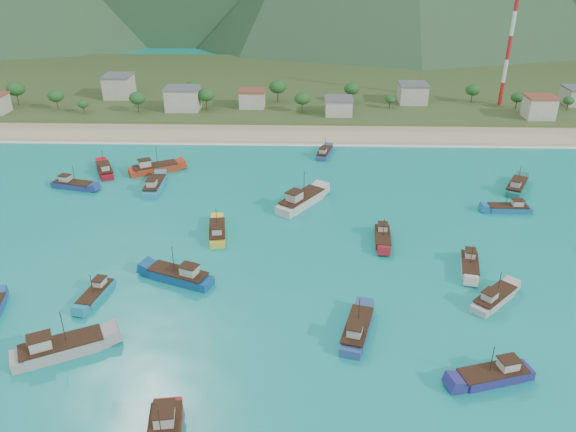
{
  "coord_description": "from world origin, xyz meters",
  "views": [
    {
      "loc": [
        9.73,
        -82.48,
        53.39
      ],
      "look_at": [
        6.76,
        18.0,
        3.0
      ],
      "focal_mm": 35.0,
      "sensor_mm": 36.0,
      "label": 1
    }
  ],
  "objects_px": {
    "boat_19": "(508,209)",
    "boat_26": "(494,376)",
    "boat_14": "(470,266)",
    "boat_17": "(383,238)",
    "boat_3": "(301,201)",
    "boat_13": "(324,153)",
    "boat_21": "(494,299)",
    "boat_20": "(217,233)",
    "boat_1": "(357,331)",
    "boat_16": "(60,349)",
    "boat_12": "(105,170)",
    "boat_23": "(96,294)",
    "boat_10": "(516,187)",
    "boat_28": "(179,276)",
    "radio_tower": "(511,36)",
    "boat_27": "(73,185)",
    "boat_6": "(155,186)",
    "boat_25": "(154,169)"
  },
  "relations": [
    {
      "from": "boat_16",
      "to": "boat_23",
      "type": "relative_size",
      "value": 1.42
    },
    {
      "from": "boat_20",
      "to": "radio_tower",
      "type": "bearing_deg",
      "value": 40.04
    },
    {
      "from": "boat_20",
      "to": "boat_27",
      "type": "relative_size",
      "value": 0.99
    },
    {
      "from": "boat_12",
      "to": "boat_20",
      "type": "relative_size",
      "value": 1.02
    },
    {
      "from": "boat_10",
      "to": "boat_17",
      "type": "xyz_separation_m",
      "value": [
        -34.25,
        -25.39,
        -0.15
      ]
    },
    {
      "from": "boat_12",
      "to": "boat_21",
      "type": "relative_size",
      "value": 1.16
    },
    {
      "from": "boat_1",
      "to": "boat_13",
      "type": "relative_size",
      "value": 1.19
    },
    {
      "from": "boat_19",
      "to": "boat_27",
      "type": "bearing_deg",
      "value": 84.92
    },
    {
      "from": "boat_10",
      "to": "boat_1",
      "type": "bearing_deg",
      "value": -98.22
    },
    {
      "from": "boat_6",
      "to": "boat_12",
      "type": "xyz_separation_m",
      "value": [
        -14.87,
        9.52,
        -0.08
      ]
    },
    {
      "from": "boat_19",
      "to": "boat_23",
      "type": "bearing_deg",
      "value": 114.27
    },
    {
      "from": "boat_20",
      "to": "boat_27",
      "type": "height_order",
      "value": "boat_20"
    },
    {
      "from": "boat_28",
      "to": "boat_19",
      "type": "bearing_deg",
      "value": -43.85
    },
    {
      "from": "boat_25",
      "to": "boat_28",
      "type": "distance_m",
      "value": 51.84
    },
    {
      "from": "boat_19",
      "to": "boat_26",
      "type": "bearing_deg",
      "value": 160.88
    },
    {
      "from": "boat_13",
      "to": "boat_25",
      "type": "height_order",
      "value": "boat_25"
    },
    {
      "from": "boat_19",
      "to": "boat_20",
      "type": "distance_m",
      "value": 62.57
    },
    {
      "from": "boat_3",
      "to": "boat_23",
      "type": "xyz_separation_m",
      "value": [
        -33.46,
        -36.05,
        -0.54
      ]
    },
    {
      "from": "boat_10",
      "to": "boat_25",
      "type": "xyz_separation_m",
      "value": [
        -87.34,
        8.48,
        0.14
      ]
    },
    {
      "from": "boat_14",
      "to": "boat_26",
      "type": "bearing_deg",
      "value": 94.1
    },
    {
      "from": "boat_23",
      "to": "boat_1",
      "type": "bearing_deg",
      "value": 178.97
    },
    {
      "from": "radio_tower",
      "to": "boat_3",
      "type": "distance_m",
      "value": 106.01
    },
    {
      "from": "boat_1",
      "to": "boat_6",
      "type": "xyz_separation_m",
      "value": [
        -43.11,
        52.45,
        0.02
      ]
    },
    {
      "from": "boat_1",
      "to": "boat_10",
      "type": "relative_size",
      "value": 1.03
    },
    {
      "from": "boat_6",
      "to": "boat_10",
      "type": "height_order",
      "value": "boat_6"
    },
    {
      "from": "boat_10",
      "to": "boat_26",
      "type": "xyz_separation_m",
      "value": [
        -24.05,
        -63.48,
        -0.04
      ]
    },
    {
      "from": "boat_12",
      "to": "boat_21",
      "type": "xyz_separation_m",
      "value": [
        80.88,
        -53.01,
        -0.04
      ]
    },
    {
      "from": "boat_26",
      "to": "boat_21",
      "type": "bearing_deg",
      "value": -33.1
    },
    {
      "from": "boat_17",
      "to": "boat_21",
      "type": "distance_m",
      "value": 25.49
    },
    {
      "from": "boat_13",
      "to": "boat_17",
      "type": "height_order",
      "value": "boat_17"
    },
    {
      "from": "boat_16",
      "to": "boat_26",
      "type": "xyz_separation_m",
      "value": [
        59.97,
        -3.41,
        -0.23
      ]
    },
    {
      "from": "boat_1",
      "to": "boat_23",
      "type": "height_order",
      "value": "boat_1"
    },
    {
      "from": "boat_16",
      "to": "boat_21",
      "type": "bearing_deg",
      "value": 74.99
    },
    {
      "from": "boat_12",
      "to": "radio_tower",
      "type": "bearing_deg",
      "value": 2.11
    },
    {
      "from": "boat_19",
      "to": "boat_20",
      "type": "height_order",
      "value": "boat_20"
    },
    {
      "from": "boat_16",
      "to": "boat_12",
      "type": "bearing_deg",
      "value": 165.45
    },
    {
      "from": "boat_26",
      "to": "boat_28",
      "type": "height_order",
      "value": "boat_28"
    },
    {
      "from": "boat_6",
      "to": "boat_20",
      "type": "height_order",
      "value": "boat_6"
    },
    {
      "from": "boat_16",
      "to": "boat_23",
      "type": "xyz_separation_m",
      "value": [
        0.29,
        14.12,
        -0.42
      ]
    },
    {
      "from": "boat_1",
      "to": "boat_21",
      "type": "bearing_deg",
      "value": 36.61
    },
    {
      "from": "boat_1",
      "to": "boat_26",
      "type": "distance_m",
      "value": 19.69
    },
    {
      "from": "boat_3",
      "to": "boat_13",
      "type": "height_order",
      "value": "boat_3"
    },
    {
      "from": "boat_3",
      "to": "boat_17",
      "type": "relative_size",
      "value": 1.41
    },
    {
      "from": "boat_3",
      "to": "boat_16",
      "type": "height_order",
      "value": "boat_3"
    },
    {
      "from": "boat_6",
      "to": "boat_23",
      "type": "xyz_separation_m",
      "value": [
        0.97,
        -43.87,
        -0.25
      ]
    },
    {
      "from": "boat_21",
      "to": "boat_23",
      "type": "distance_m",
      "value": 65.04
    },
    {
      "from": "boat_26",
      "to": "boat_16",
      "type": "bearing_deg",
      "value": 70.3
    },
    {
      "from": "boat_14",
      "to": "boat_17",
      "type": "relative_size",
      "value": 1.02
    },
    {
      "from": "boat_1",
      "to": "boat_20",
      "type": "distance_m",
      "value": 39.31
    },
    {
      "from": "boat_1",
      "to": "boat_27",
      "type": "distance_m",
      "value": 81.76
    }
  ]
}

